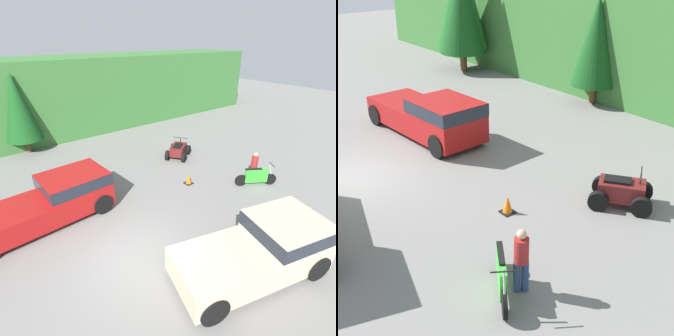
% 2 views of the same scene
% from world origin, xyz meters
% --- Properties ---
extents(ground_plane, '(80.00, 80.00, 0.00)m').
position_xyz_m(ground_plane, '(0.00, 0.00, 0.00)').
color(ground_plane, slate).
extents(hillside_backdrop, '(44.00, 6.00, 5.72)m').
position_xyz_m(hillside_backdrop, '(0.00, 16.00, 2.86)').
color(hillside_backdrop, '#387033').
rests_on(hillside_backdrop, ground_plane).
extents(tree_mid_left, '(2.82, 2.82, 6.41)m').
position_xyz_m(tree_mid_left, '(-9.94, 11.46, 3.77)').
color(tree_mid_left, brown).
rests_on(tree_mid_left, ground_plane).
extents(tree_mid_right, '(2.29, 2.29, 5.19)m').
position_xyz_m(tree_mid_right, '(-0.50, 12.86, 3.05)').
color(tree_mid_right, brown).
rests_on(tree_mid_right, ground_plane).
extents(pickup_truck_red, '(6.05, 2.55, 1.83)m').
position_xyz_m(pickup_truck_red, '(-1.47, 4.17, 0.98)').
color(pickup_truck_red, maroon).
rests_on(pickup_truck_red, ground_plane).
extents(dirt_bike, '(1.91, 1.33, 1.19)m').
position_xyz_m(dirt_bike, '(7.81, 0.50, 0.49)').
color(dirt_bike, black).
rests_on(dirt_bike, ground_plane).
extents(quad_atv, '(2.28, 2.12, 1.18)m').
position_xyz_m(quad_atv, '(6.96, 5.84, 0.46)').
color(quad_atv, black).
rests_on(quad_atv, ground_plane).
extents(rider_person, '(0.48, 0.48, 1.68)m').
position_xyz_m(rider_person, '(8.05, 0.88, 0.91)').
color(rider_person, navy).
rests_on(rider_person, ground_plane).
extents(traffic_cone, '(0.42, 0.42, 0.55)m').
position_xyz_m(traffic_cone, '(5.14, 2.84, 0.25)').
color(traffic_cone, black).
rests_on(traffic_cone, ground_plane).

